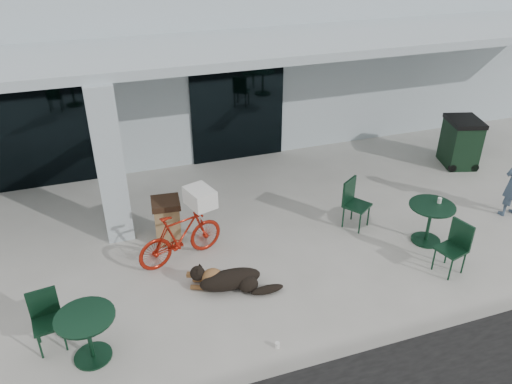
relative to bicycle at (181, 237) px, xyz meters
name	(u,v)px	position (x,y,z in m)	size (l,w,h in m)	color
ground	(224,290)	(0.49, -1.10, -0.51)	(80.00, 80.00, 0.00)	#B5B2AA
building	(142,47)	(0.49, 7.40, 1.74)	(22.00, 7.00, 4.50)	#A9B6C0
storefront_glass_left	(23,134)	(-2.71, 3.88, 0.84)	(2.80, 0.06, 2.70)	black
storefront_glass_right	(238,109)	(2.29, 3.88, 0.84)	(2.40, 0.06, 2.70)	black
column	(110,165)	(-1.01, 1.20, 1.05)	(0.50, 0.50, 3.12)	#A9B6C0
overhang	(170,53)	(0.49, 2.50, 2.70)	(22.00, 2.80, 0.18)	#A9B6C0
bicycle	(181,237)	(0.00, 0.00, 0.00)	(0.48, 1.69, 1.01)	#991A0C
laundry_basket	(200,197)	(0.43, 0.13, 0.67)	(0.56, 0.42, 0.33)	white
dog	(230,279)	(0.62, -1.09, -0.30)	(1.24, 0.41, 0.41)	black
cup_near_dog	(277,345)	(0.90, -2.60, -0.46)	(0.07, 0.07, 0.09)	white
cafe_table_near	(89,337)	(-1.71, -1.90, -0.11)	(0.84, 0.84, 0.79)	#123522
cafe_chair_near	(48,323)	(-2.26, -1.49, -0.04)	(0.42, 0.46, 0.93)	#123522
cafe_table_far	(429,223)	(4.66, -0.97, -0.10)	(0.87, 0.87, 0.82)	#123522
cafe_chair_far_a	(357,205)	(3.60, -0.05, 0.01)	(0.46, 0.51, 1.03)	#123522
cafe_chair_far_b	(451,249)	(4.44, -1.90, -0.02)	(0.44, 0.49, 0.98)	#123522
cup_on_table	(440,200)	(4.84, -0.93, 0.36)	(0.08, 0.08, 0.11)	white
trash_receptacle	(167,221)	(-0.13, 0.70, -0.05)	(0.53, 0.53, 0.91)	olive
wheeled_bin	(460,142)	(7.48, 1.70, 0.10)	(0.75, 0.96, 1.22)	black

